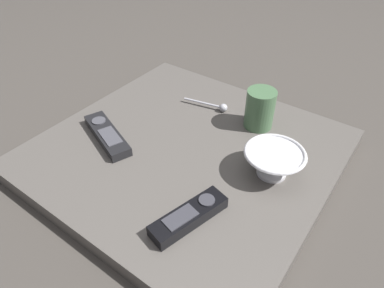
% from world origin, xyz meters
% --- Properties ---
extents(ground_plane, '(6.00, 6.00, 0.00)m').
position_xyz_m(ground_plane, '(0.00, 0.00, 0.00)').
color(ground_plane, '#47423D').
extents(table, '(0.65, 0.63, 0.04)m').
position_xyz_m(table, '(0.00, 0.00, 0.02)').
color(table, '#5B5651').
rests_on(table, ground).
extents(cereal_bowl, '(0.13, 0.13, 0.06)m').
position_xyz_m(cereal_bowl, '(0.20, 0.04, 0.07)').
color(cereal_bowl, silver).
rests_on(cereal_bowl, table).
extents(coffee_mug, '(0.07, 0.07, 0.10)m').
position_xyz_m(coffee_mug, '(0.10, 0.18, 0.09)').
color(coffee_mug, '#4C724C').
rests_on(coffee_mug, table).
extents(teaspoon, '(0.13, 0.04, 0.02)m').
position_xyz_m(teaspoon, '(-0.03, 0.18, 0.05)').
color(teaspoon, silver).
rests_on(teaspoon, table).
extents(tv_remote_near, '(0.19, 0.11, 0.03)m').
position_xyz_m(tv_remote_near, '(-0.18, -0.09, 0.05)').
color(tv_remote_near, black).
rests_on(tv_remote_near, table).
extents(tv_remote_far, '(0.08, 0.17, 0.03)m').
position_xyz_m(tv_remote_far, '(0.13, -0.17, 0.05)').
color(tv_remote_far, black).
rests_on(tv_remote_far, table).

